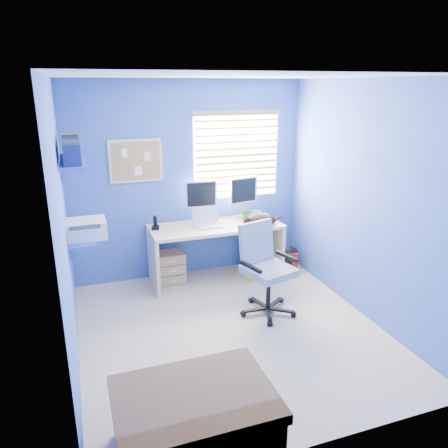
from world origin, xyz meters
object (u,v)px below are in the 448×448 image
object	(u,v)px
laptop	(207,218)
tower_pc	(255,258)
desk	(216,252)
cat	(261,220)
office_chair	(266,280)

from	to	relation	value
laptop	tower_pc	bearing A→B (deg)	1.62
desk	cat	size ratio (longest dim) A/B	4.41
desk	tower_pc	bearing A→B (deg)	-1.17
laptop	cat	bearing A→B (deg)	-14.16
office_chair	tower_pc	bearing A→B (deg)	73.47
desk	laptop	bearing A→B (deg)	-172.07
cat	tower_pc	xyz separation A→B (m)	(0.00, 0.18, -0.58)
desk	office_chair	size ratio (longest dim) A/B	1.66
desk	office_chair	xyz separation A→B (m)	(0.25, -0.98, 0.00)
tower_pc	laptop	bearing A→B (deg)	172.20
cat	tower_pc	world-z (taller)	cat
desk	cat	world-z (taller)	cat
tower_pc	office_chair	bearing A→B (deg)	-114.76
laptop	cat	size ratio (longest dim) A/B	0.88
cat	tower_pc	distance (m)	0.61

